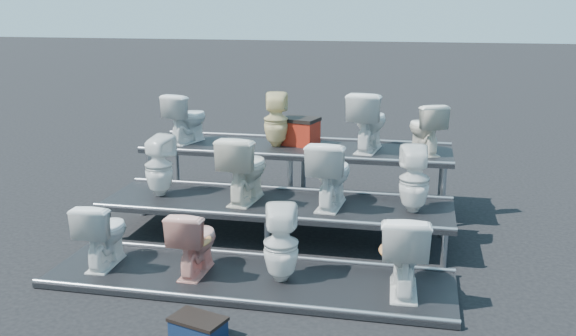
% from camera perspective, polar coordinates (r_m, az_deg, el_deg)
% --- Properties ---
extents(ground, '(80.00, 80.00, 0.00)m').
position_cam_1_polar(ground, '(7.91, -1.02, -6.26)').
color(ground, black).
rests_on(ground, ground).
extents(tier_front, '(4.20, 1.20, 0.06)m').
position_cam_1_polar(tier_front, '(6.74, -3.53, -9.87)').
color(tier_front, black).
rests_on(tier_front, ground).
extents(tier_mid, '(4.20, 1.20, 0.46)m').
position_cam_1_polar(tier_mid, '(7.83, -1.03, -4.69)').
color(tier_mid, black).
rests_on(tier_mid, ground).
extents(tier_back, '(4.20, 1.20, 0.86)m').
position_cam_1_polar(tier_back, '(8.99, 0.82, -0.80)').
color(tier_back, black).
rests_on(tier_back, ground).
extents(toilet_0, '(0.43, 0.72, 0.72)m').
position_cam_1_polar(toilet_0, '(7.16, -16.09, -5.55)').
color(toilet_0, silver).
rests_on(toilet_0, tier_front).
extents(toilet_1, '(0.41, 0.70, 0.70)m').
position_cam_1_polar(toilet_1, '(6.76, -8.30, -6.42)').
color(toilet_1, '#DE9788').
rests_on(toilet_1, tier_front).
extents(toilet_2, '(0.41, 0.42, 0.79)m').
position_cam_1_polar(toilet_2, '(6.50, -0.63, -6.75)').
color(toilet_2, silver).
rests_on(toilet_2, tier_front).
extents(toilet_3, '(0.50, 0.83, 0.82)m').
position_cam_1_polar(toilet_3, '(6.35, 10.30, -7.32)').
color(toilet_3, silver).
rests_on(toilet_3, tier_front).
extents(toilet_4, '(0.42, 0.42, 0.76)m').
position_cam_1_polar(toilet_4, '(8.11, -11.41, 0.20)').
color(toilet_4, silver).
rests_on(toilet_4, tier_mid).
extents(toilet_5, '(0.54, 0.85, 0.82)m').
position_cam_1_polar(toilet_5, '(7.74, -3.86, 0.01)').
color(toilet_5, silver).
rests_on(toilet_5, tier_mid).
extents(toilet_6, '(0.51, 0.83, 0.81)m').
position_cam_1_polar(toilet_6, '(7.53, 3.79, -0.46)').
color(toilet_6, silver).
rests_on(toilet_6, tier_mid).
extents(toilet_7, '(0.40, 0.40, 0.77)m').
position_cam_1_polar(toilet_7, '(7.47, 11.16, -1.00)').
color(toilet_7, silver).
rests_on(toilet_7, tier_mid).
extents(toilet_8, '(0.58, 0.78, 0.71)m').
position_cam_1_polar(toilet_8, '(9.25, -8.98, 4.44)').
color(toilet_8, silver).
rests_on(toilet_8, tier_back).
extents(toilet_9, '(0.38, 0.39, 0.74)m').
position_cam_1_polar(toilet_9, '(8.87, -1.08, 4.31)').
color(toilet_9, beige).
rests_on(toilet_9, tier_back).
extents(toilet_10, '(0.56, 0.85, 0.81)m').
position_cam_1_polar(toilet_10, '(8.67, 7.15, 4.17)').
color(toilet_10, silver).
rests_on(toilet_10, tier_back).
extents(toilet_11, '(0.62, 0.76, 0.68)m').
position_cam_1_polar(toilet_11, '(8.66, 12.09, 3.49)').
color(toilet_11, silver).
rests_on(toilet_11, tier_back).
extents(red_crate, '(0.54, 0.48, 0.33)m').
position_cam_1_polar(red_crate, '(9.00, 1.08, 3.13)').
color(red_crate, maroon).
rests_on(red_crate, tier_back).
extents(step_stool, '(0.51, 0.39, 0.16)m').
position_cam_1_polar(step_stool, '(5.75, -7.99, -14.01)').
color(step_stool, '#0E1B35').
rests_on(step_stool, ground).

